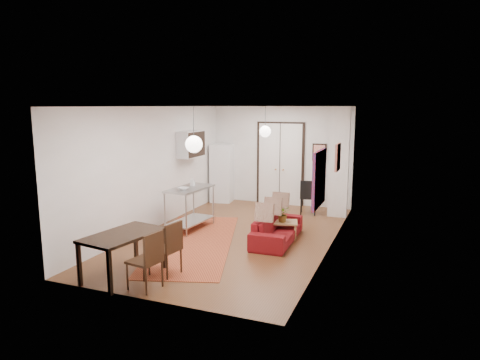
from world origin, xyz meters
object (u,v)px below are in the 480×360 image
(sofa, at_px, (277,229))
(dining_table, at_px, (123,238))
(dining_chair_near, at_px, (168,242))
(kitchen_counter, at_px, (190,202))
(black_side_chair, at_px, (309,193))
(coffee_table, at_px, (279,223))
(fridge, at_px, (222,173))
(dining_chair_far, at_px, (148,253))

(sofa, relative_size, dining_table, 1.26)
(dining_table, xyz_separation_m, dining_chair_near, (0.60, 0.45, -0.13))
(kitchen_counter, distance_m, black_side_chair, 3.43)
(dining_table, distance_m, black_side_chair, 5.89)
(dining_table, bearing_deg, sofa, 56.56)
(coffee_table, distance_m, fridge, 3.97)
(coffee_table, distance_m, black_side_chair, 2.42)
(sofa, distance_m, fridge, 4.22)
(coffee_table, height_order, dining_chair_far, dining_chair_far)
(dining_chair_far, bearing_deg, dining_chair_near, -171.22)
(sofa, xyz_separation_m, dining_chair_far, (-1.29, -3.03, 0.28))
(dining_chair_far, height_order, black_side_chair, dining_chair_far)
(dining_table, distance_m, dining_chair_near, 0.76)
(coffee_table, bearing_deg, sofa, -80.13)
(kitchen_counter, height_order, fridge, fridge)
(dining_chair_near, relative_size, dining_chair_far, 1.00)
(fridge, distance_m, black_side_chair, 2.88)
(dining_chair_far, relative_size, black_side_chair, 1.01)
(kitchen_counter, xyz_separation_m, dining_chair_far, (0.92, -3.18, -0.11))
(dining_table, bearing_deg, fridge, 97.77)
(sofa, relative_size, coffee_table, 2.06)
(coffee_table, bearing_deg, dining_chair_near, -114.68)
(fridge, relative_size, black_side_chair, 1.86)
(fridge, distance_m, dining_chair_near, 5.77)
(dining_table, distance_m, dining_chair_far, 0.64)
(coffee_table, bearing_deg, fridge, 132.62)
(kitchen_counter, relative_size, black_side_chair, 1.43)
(fridge, relative_size, dining_table, 1.17)
(fridge, bearing_deg, black_side_chair, -17.83)
(coffee_table, height_order, dining_table, dining_table)
(black_side_chair, bearing_deg, coffee_table, 75.86)
(coffee_table, xyz_separation_m, dining_chair_far, (-1.24, -3.31, 0.23))
(sofa, bearing_deg, dining_table, 144.72)
(kitchen_counter, relative_size, fridge, 0.77)
(fridge, xyz_separation_m, dining_chair_near, (1.42, -5.58, -0.33))
(coffee_table, bearing_deg, dining_chair_far, -110.47)
(fridge, bearing_deg, coffee_table, -55.38)
(coffee_table, relative_size, kitchen_counter, 0.68)
(kitchen_counter, bearing_deg, dining_chair_near, -65.82)
(dining_chair_far, bearing_deg, coffee_table, 168.31)
(kitchen_counter, relative_size, dining_table, 0.91)
(coffee_table, xyz_separation_m, black_side_chair, (0.16, 2.40, 0.24))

